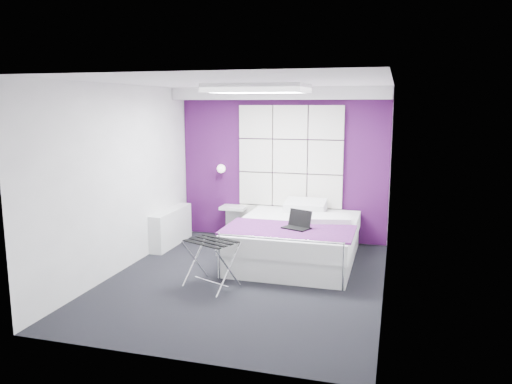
# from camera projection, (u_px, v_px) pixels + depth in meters

# --- Properties ---
(floor) EXTENTS (4.40, 4.40, 0.00)m
(floor) POSITION_uv_depth(u_px,v_px,m) (245.00, 280.00, 6.69)
(floor) COLOR black
(floor) RESTS_ON ground
(ceiling) EXTENTS (4.40, 4.40, 0.00)m
(ceiling) POSITION_uv_depth(u_px,v_px,m) (244.00, 82.00, 6.24)
(ceiling) COLOR white
(ceiling) RESTS_ON wall_back
(wall_back) EXTENTS (3.60, 0.00, 3.60)m
(wall_back) POSITION_uv_depth(u_px,v_px,m) (282.00, 165.00, 8.55)
(wall_back) COLOR silver
(wall_back) RESTS_ON floor
(wall_left) EXTENTS (0.00, 4.40, 4.40)m
(wall_left) POSITION_uv_depth(u_px,v_px,m) (121.00, 179.00, 6.95)
(wall_left) COLOR silver
(wall_left) RESTS_ON floor
(wall_right) EXTENTS (0.00, 4.40, 4.40)m
(wall_right) POSITION_uv_depth(u_px,v_px,m) (388.00, 191.00, 5.99)
(wall_right) COLOR silver
(wall_right) RESTS_ON floor
(accent_wall) EXTENTS (3.58, 0.02, 2.58)m
(accent_wall) POSITION_uv_depth(u_px,v_px,m) (282.00, 165.00, 8.54)
(accent_wall) COLOR #431049
(accent_wall) RESTS_ON wall_back
(soffit) EXTENTS (3.58, 0.50, 0.20)m
(soffit) POSITION_uv_depth(u_px,v_px,m) (280.00, 93.00, 8.11)
(soffit) COLOR white
(soffit) RESTS_ON wall_back
(headboard) EXTENTS (1.80, 0.08, 2.30)m
(headboard) POSITION_uv_depth(u_px,v_px,m) (290.00, 173.00, 8.48)
(headboard) COLOR white
(headboard) RESTS_ON wall_back
(skylight) EXTENTS (1.36, 0.86, 0.12)m
(skylight) POSITION_uv_depth(u_px,v_px,m) (257.00, 88.00, 6.82)
(skylight) COLOR white
(skylight) RESTS_ON ceiling
(wall_lamp) EXTENTS (0.15, 0.15, 0.15)m
(wall_lamp) POSITION_uv_depth(u_px,v_px,m) (222.00, 168.00, 8.72)
(wall_lamp) COLOR white
(wall_lamp) RESTS_ON wall_back
(radiator) EXTENTS (0.22, 1.20, 0.60)m
(radiator) POSITION_uv_depth(u_px,v_px,m) (171.00, 227.00, 8.33)
(radiator) COLOR white
(radiator) RESTS_ON floor
(bed) EXTENTS (1.81, 2.19, 0.76)m
(bed) POSITION_uv_depth(u_px,v_px,m) (296.00, 239.00, 7.51)
(bed) COLOR white
(bed) RESTS_ON floor
(nightstand) EXTENTS (0.44, 0.34, 0.05)m
(nightstand) POSITION_uv_depth(u_px,v_px,m) (234.00, 208.00, 8.74)
(nightstand) COLOR white
(nightstand) RESTS_ON wall_back
(luggage_rack) EXTENTS (0.62, 0.46, 0.61)m
(luggage_rack) POSITION_uv_depth(u_px,v_px,m) (211.00, 264.00, 6.39)
(luggage_rack) COLOR silver
(luggage_rack) RESTS_ON floor
(laptop) EXTENTS (0.36, 0.26, 0.26)m
(laptop) POSITION_uv_depth(u_px,v_px,m) (297.00, 224.00, 6.98)
(laptop) COLOR black
(laptop) RESTS_ON bed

